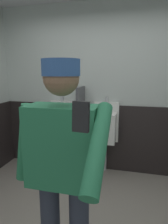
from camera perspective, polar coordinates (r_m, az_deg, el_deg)
wall_back at (r=3.23m, az=6.08°, el=6.36°), size 4.07×0.12×2.67m
wainscot_band_back at (r=3.32m, az=5.61°, el=-7.34°), size 3.47×0.03×1.10m
urinal_left at (r=3.30m, az=-6.95°, el=-3.40°), size 0.40×0.34×1.24m
urinal_middle at (r=3.11m, az=6.09°, el=-4.27°), size 0.40×0.34×1.24m
privacy_divider_panel at (r=3.08m, az=-0.96°, el=-1.08°), size 0.04×0.40×0.90m
person at (r=1.38m, az=-6.18°, el=-14.69°), size 0.68×0.60×1.70m
cell_phone at (r=0.70m, az=-0.91°, el=-1.38°), size 0.06×0.03×0.11m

